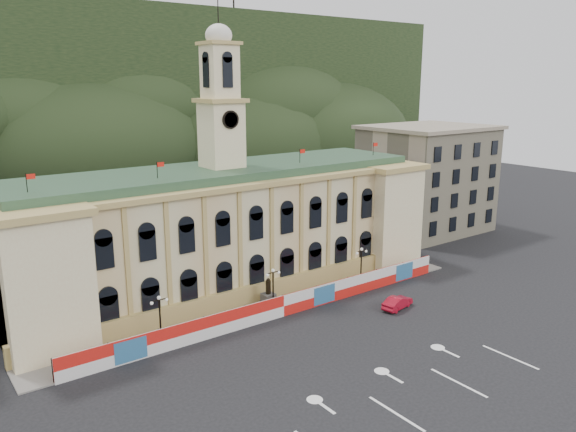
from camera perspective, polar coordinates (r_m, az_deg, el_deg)
ground at (r=54.85m, az=9.11°, el=-15.09°), size 260.00×260.00×0.00m
lane_markings at (r=51.97m, az=13.21°, el=-17.03°), size 26.00×10.00×0.02m
hill_ridge at (r=159.20m, az=-24.15°, el=10.04°), size 230.00×80.00×64.00m
city_hall at (r=72.49m, az=-6.37°, el=-1.13°), size 56.20×17.60×37.10m
side_building_right at (r=102.33m, az=13.92°, el=3.73°), size 21.00×17.00×18.60m
hoarding_fence at (r=64.61m, az=-0.47°, el=-9.09°), size 50.00×0.44×2.50m
pavement at (r=67.06m, az=-1.88°, el=-9.31°), size 56.00×5.50×0.16m
statue at (r=66.82m, az=-2.01°, el=-8.37°), size 1.40×1.40×3.72m
lamp_left at (r=59.08m, az=-12.88°, el=-9.78°), size 1.96×0.44×5.15m
lamp_center at (r=65.37m, az=-1.52°, el=-7.10°), size 1.96×0.44×5.15m
lamp_right at (r=73.81m, az=7.45°, el=-4.76°), size 1.96×0.44×5.15m
red_sedan at (r=68.03m, az=11.06°, el=-8.62°), size 3.33×5.14×1.49m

